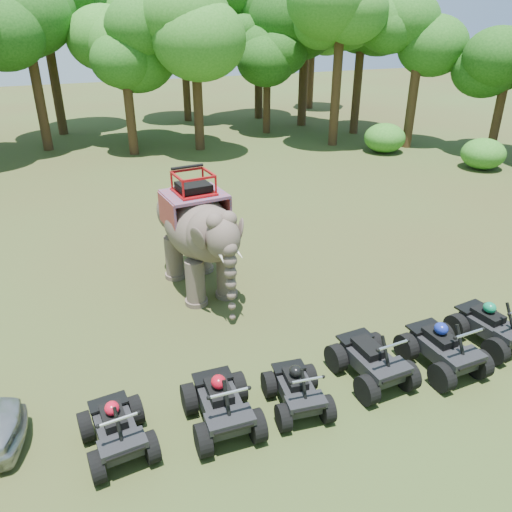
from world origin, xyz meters
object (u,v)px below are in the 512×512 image
(atv_1, at_px, (221,398))
(atv_3, at_px, (372,354))
(atv_2, at_px, (297,385))
(atv_5, at_px, (493,320))
(elephant, at_px, (197,232))
(atv_4, at_px, (444,343))
(atv_0, at_px, (115,424))

(atv_1, relative_size, atv_3, 0.99)
(atv_1, height_order, atv_2, atv_1)
(atv_2, xyz_separation_m, atv_5, (5.47, 0.21, 0.09))
(atv_2, height_order, atv_5, atv_5)
(elephant, bearing_deg, atv_1, -107.41)
(atv_3, bearing_deg, atv_1, 178.34)
(atv_2, relative_size, atv_4, 0.85)
(atv_0, distance_m, atv_4, 7.35)
(atv_2, xyz_separation_m, atv_4, (3.70, -0.09, 0.10))
(atv_0, height_order, atv_3, atv_3)
(atv_5, bearing_deg, elephant, 130.39)
(atv_1, distance_m, atv_5, 7.08)
(atv_2, distance_m, atv_4, 3.71)
(atv_0, relative_size, atv_4, 0.90)
(atv_4, bearing_deg, elephant, 123.28)
(atv_0, xyz_separation_m, atv_5, (9.11, -0.07, 0.05))
(atv_3, distance_m, atv_4, 1.78)
(atv_3, height_order, atv_5, atv_3)
(atv_2, relative_size, atv_5, 0.87)
(atv_1, bearing_deg, atv_0, 178.04)
(elephant, relative_size, atv_2, 2.73)
(elephant, xyz_separation_m, atv_3, (2.35, -5.56, -1.12))
(atv_3, bearing_deg, atv_0, 176.39)
(atv_0, relative_size, atv_2, 1.06)
(atv_2, bearing_deg, atv_5, 9.08)
(atv_0, distance_m, atv_5, 9.11)
(elephant, xyz_separation_m, atv_0, (-3.23, -5.46, -1.18))
(elephant, distance_m, atv_5, 8.15)
(elephant, bearing_deg, atv_3, -72.37)
(atv_0, xyz_separation_m, atv_2, (3.64, -0.28, -0.03))
(atv_0, bearing_deg, elephant, 54.31)
(atv_4, height_order, atv_5, atv_4)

